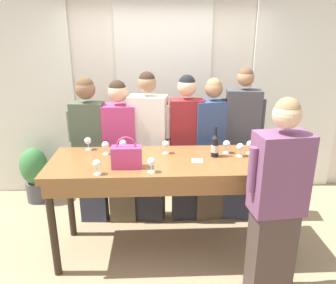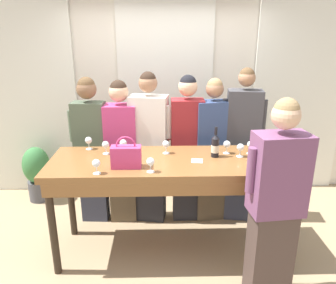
{
  "view_description": "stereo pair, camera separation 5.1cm",
  "coord_description": "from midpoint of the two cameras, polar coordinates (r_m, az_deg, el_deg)",
  "views": [
    {
      "loc": [
        -0.13,
        -2.89,
        2.17
      ],
      "look_at": [
        0.0,
        0.08,
        1.17
      ],
      "focal_mm": 35.0,
      "sensor_mm": 36.0,
      "label": 1
    },
    {
      "loc": [
        -0.08,
        -2.89,
        2.17
      ],
      "look_at": [
        0.0,
        0.08,
        1.17
      ],
      "focal_mm": 35.0,
      "sensor_mm": 36.0,
      "label": 2
    }
  ],
  "objects": [
    {
      "name": "guest_cream_sweater",
      "position": [
        3.75,
        -2.9,
        -1.06
      ],
      "size": [
        0.53,
        0.32,
        1.77
      ],
      "color": "#28282D",
      "rests_on": "ground_plane"
    },
    {
      "name": "wine_glass_front_right",
      "position": [
        2.84,
        -11.89,
        -3.73
      ],
      "size": [
        0.07,
        0.07,
        0.13
      ],
      "color": "white",
      "rests_on": "tasting_bar"
    },
    {
      "name": "tasting_bar",
      "position": [
        3.14,
        0.52,
        -5.01
      ],
      "size": [
        2.26,
        0.78,
        1.02
      ],
      "color": "brown",
      "rests_on": "ground_plane"
    },
    {
      "name": "wine_glass_center_left",
      "position": [
        3.34,
        14.61,
        -0.53
      ],
      "size": [
        0.07,
        0.07,
        0.13
      ],
      "color": "white",
      "rests_on": "tasting_bar"
    },
    {
      "name": "curtain_panel_center",
      "position": [
        4.42,
        -0.13,
        7.92
      ],
      "size": [
        1.24,
        0.03,
        2.69
      ],
      "color": "white",
      "rests_on": "ground_plane"
    },
    {
      "name": "wine_glass_by_bottle",
      "position": [
        3.24,
        0.1,
        -0.47
      ],
      "size": [
        0.07,
        0.07,
        0.13
      ],
      "color": "white",
      "rests_on": "tasting_bar"
    },
    {
      "name": "curtain_panel_right",
      "position": [
        4.82,
        22.09,
        7.45
      ],
      "size": [
        1.24,
        0.03,
        2.69
      ],
      "color": "white",
      "rests_on": "ground_plane"
    },
    {
      "name": "guest_pink_top",
      "position": [
        3.78,
        -7.74,
        -1.48
      ],
      "size": [
        0.47,
        0.25,
        1.68
      ],
      "color": "brown",
      "rests_on": "ground_plane"
    },
    {
      "name": "wine_glass_near_host",
      "position": [
        3.3,
        10.66,
        -0.46
      ],
      "size": [
        0.07,
        0.07,
        0.13
      ],
      "color": "white",
      "rests_on": "tasting_bar"
    },
    {
      "name": "guest_beige_cap",
      "position": [
        3.86,
        13.08,
        -0.59
      ],
      "size": [
        0.5,
        0.29,
        1.81
      ],
      "color": "#383D51",
      "rests_on": "ground_plane"
    },
    {
      "name": "guest_navy_coat",
      "position": [
        3.81,
        8.05,
        -1.39
      ],
      "size": [
        0.51,
        0.27,
        1.7
      ],
      "color": "brown",
      "rests_on": "ground_plane"
    },
    {
      "name": "curtain_panel_left",
      "position": [
        4.74,
        -22.72,
        7.2
      ],
      "size": [
        1.24,
        0.03,
        2.69
      ],
      "color": "white",
      "rests_on": "ground_plane"
    },
    {
      "name": "handbag",
      "position": [
        2.93,
        -6.8,
        -2.47
      ],
      "size": [
        0.27,
        0.12,
        0.29
      ],
      "color": "#C63870",
      "rests_on": "tasting_bar"
    },
    {
      "name": "wine_glass_back_right",
      "position": [
        2.82,
        -2.55,
        -3.54
      ],
      "size": [
        0.07,
        0.07,
        0.13
      ],
      "color": "white",
      "rests_on": "tasting_bar"
    },
    {
      "name": "wine_glass_back_left",
      "position": [
        3.24,
        12.94,
        -1.01
      ],
      "size": [
        0.07,
        0.07,
        0.13
      ],
      "color": "white",
      "rests_on": "tasting_bar"
    },
    {
      "name": "wine_bottle",
      "position": [
        3.19,
        8.68,
        -0.67
      ],
      "size": [
        0.08,
        0.08,
        0.3
      ],
      "color": "black",
      "rests_on": "tasting_bar"
    },
    {
      "name": "napkin",
      "position": [
        3.1,
        5.56,
        -3.28
      ],
      "size": [
        0.12,
        0.12,
        0.0
      ],
      "color": "white",
      "rests_on": "tasting_bar"
    },
    {
      "name": "ground_plane",
      "position": [
        3.62,
        0.46,
        -18.18
      ],
      "size": [
        18.0,
        18.0,
        0.0
      ],
      "primitive_type": "plane",
      "color": "tan"
    },
    {
      "name": "wine_glass_center_mid",
      "position": [
        3.02,
        18.42,
        -2.98
      ],
      "size": [
        0.07,
        0.07,
        0.13
      ],
      "color": "white",
      "rests_on": "tasting_bar"
    },
    {
      "name": "guest_olive_jacket",
      "position": [
        3.82,
        -12.87,
        -0.92
      ],
      "size": [
        0.47,
        0.22,
        1.72
      ],
      "color": "#383D51",
      "rests_on": "ground_plane"
    },
    {
      "name": "guest_striped_shirt",
      "position": [
        3.76,
        3.67,
        -0.9
      ],
      "size": [
        0.47,
        0.22,
        1.73
      ],
      "color": "#28282D",
      "rests_on": "ground_plane"
    },
    {
      "name": "wine_glass_front_mid",
      "position": [
        3.31,
        -7.37,
        -0.25
      ],
      "size": [
        0.07,
        0.07,
        0.13
      ],
      "color": "white",
      "rests_on": "tasting_bar"
    },
    {
      "name": "wine_glass_back_mid",
      "position": [
        3.28,
        -10.38,
        -0.54
      ],
      "size": [
        0.07,
        0.07,
        0.13
      ],
      "color": "white",
      "rests_on": "tasting_bar"
    },
    {
      "name": "wine_glass_center_right",
      "position": [
        3.43,
        15.84,
        -0.14
      ],
      "size": [
        0.07,
        0.07,
        0.13
      ],
      "color": "white",
      "rests_on": "tasting_bar"
    },
    {
      "name": "host_pouring",
      "position": [
        2.75,
        18.72,
        -10.16
      ],
      "size": [
        0.52,
        0.29,
        1.73
      ],
      "color": "#473833",
      "rests_on": "ground_plane"
    },
    {
      "name": "wall_back",
      "position": [
        4.48,
        -0.15,
        8.78
      ],
      "size": [
        12.0,
        0.06,
        2.8
      ],
      "color": "silver",
      "rests_on": "ground_plane"
    },
    {
      "name": "potted_plant",
      "position": [
        4.69,
        -21.55,
        -4.83
      ],
      "size": [
        0.35,
        0.35,
        0.75
      ],
      "color": "#4C4C51",
      "rests_on": "ground_plane"
    },
    {
      "name": "wine_glass_front_left",
      "position": [
        3.45,
        -13.26,
        0.21
      ],
      "size": [
        0.07,
        0.07,
        0.13
      ],
      "color": "white",
      "rests_on": "tasting_bar"
    }
  ]
}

